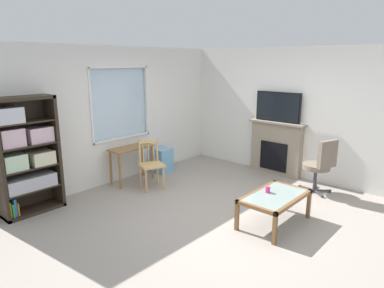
{
  "coord_description": "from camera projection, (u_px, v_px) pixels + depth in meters",
  "views": [
    {
      "loc": [
        -3.88,
        -2.91,
        2.32
      ],
      "look_at": [
        -0.15,
        0.44,
        1.09
      ],
      "focal_mm": 31.81,
      "sensor_mm": 36.0,
      "label": 1
    }
  ],
  "objects": [
    {
      "name": "fireplace",
      "position": [
        276.0,
        148.0,
        7.06
      ],
      "size": [
        0.26,
        1.19,
        1.11
      ],
      "color": "gray",
      "rests_on": "ground"
    },
    {
      "name": "office_chair",
      "position": [
        320.0,
        164.0,
        5.98
      ],
      "size": [
        0.58,
        0.62,
        1.0
      ],
      "color": "#7A6B5B",
      "rests_on": "ground"
    },
    {
      "name": "plastic_drawer_unit",
      "position": [
        161.0,
        160.0,
        7.26
      ],
      "size": [
        0.35,
        0.4,
        0.51
      ],
      "primitive_type": "cube",
      "color": "#72ADDB",
      "rests_on": "ground"
    },
    {
      "name": "coffee_table",
      "position": [
        275.0,
        199.0,
        4.88
      ],
      "size": [
        1.09,
        0.64,
        0.45
      ],
      "color": "#8C9E99",
      "rests_on": "ground"
    },
    {
      "name": "wall_back_with_window",
      "position": [
        116.0,
        117.0,
        6.58
      ],
      "size": [
        4.94,
        0.15,
        2.59
      ],
      "color": "silver",
      "rests_on": "ground"
    },
    {
      "name": "wall_right",
      "position": [
        298.0,
        114.0,
        6.76
      ],
      "size": [
        0.12,
        5.26,
        2.59
      ],
      "primitive_type": "cube",
      "color": "silver",
      "rests_on": "ground"
    },
    {
      "name": "tv",
      "position": [
        278.0,
        107.0,
        6.84
      ],
      "size": [
        0.06,
        0.96,
        0.6
      ],
      "color": "black",
      "rests_on": "fireplace"
    },
    {
      "name": "bookshelf",
      "position": [
        25.0,
        155.0,
        5.15
      ],
      "size": [
        0.9,
        0.38,
        1.81
      ],
      "color": "#2D2319",
      "rests_on": "ground"
    },
    {
      "name": "desk_under_window",
      "position": [
        132.0,
        154.0,
        6.56
      ],
      "size": [
        0.88,
        0.39,
        0.71
      ],
      "color": "olive",
      "rests_on": "ground"
    },
    {
      "name": "ground",
      "position": [
        219.0,
        216.0,
        5.25
      ],
      "size": [
        5.94,
        6.06,
        0.02
      ],
      "primitive_type": "cube",
      "color": "#9E9389"
    },
    {
      "name": "wooden_chair",
      "position": [
        151.0,
        164.0,
        6.27
      ],
      "size": [
        0.54,
        0.53,
        0.9
      ],
      "color": "tan",
      "rests_on": "ground"
    },
    {
      "name": "sippy_cup",
      "position": [
        268.0,
        189.0,
        4.95
      ],
      "size": [
        0.07,
        0.07,
        0.09
      ],
      "primitive_type": "cylinder",
      "color": "#DB3D84",
      "rests_on": "coffee_table"
    }
  ]
}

